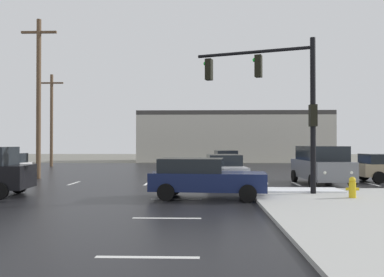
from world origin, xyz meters
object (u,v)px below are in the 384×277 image
sedan_silver (225,169)px  sedan_navy (204,177)px  traffic_signal_mast (280,92)px  sedan_blue (225,159)px  suv_grey (321,164)px  fire_hydrant (352,187)px  utility_pole_distant (52,118)px  utility_pole_far (39,95)px

sedan_silver → sedan_navy: (-1.08, -4.86, 0.00)m
traffic_signal_mast → sedan_blue: traffic_signal_mast is taller
traffic_signal_mast → suv_grey: size_ratio=1.31×
fire_hydrant → sedan_silver: sedan_silver is taller
utility_pole_distant → traffic_signal_mast: bearing=-49.1°
fire_hydrant → traffic_signal_mast: bearing=143.8°
sedan_blue → utility_pole_distant: size_ratio=0.54×
fire_hydrant → suv_grey: suv_grey is taller
sedan_navy → sedan_blue: bearing=89.8°
traffic_signal_mast → sedan_navy: size_ratio=1.38×
fire_hydrant → utility_pole_far: utility_pole_far is taller
suv_grey → utility_pole_distant: size_ratio=0.56×
sedan_silver → sedan_navy: size_ratio=0.99×
sedan_silver → utility_pole_far: size_ratio=0.47×
traffic_signal_mast → sedan_silver: size_ratio=1.39×
sedan_blue → utility_pole_distant: (-16.14, 3.19, 3.70)m
traffic_signal_mast → fire_hydrant: bearing=163.1°
fire_hydrant → sedan_blue: sedan_blue is taller
fire_hydrant → suv_grey: bearing=84.7°
sedan_silver → suv_grey: (5.09, 0.57, 0.24)m
sedan_blue → sedan_navy: (-1.77, -18.34, 0.00)m
sedan_blue → suv_grey: (4.39, -12.91, 0.24)m
sedan_blue → utility_pole_far: (-11.98, -9.78, 4.30)m
sedan_navy → utility_pole_far: (-10.20, 8.57, 4.30)m
sedan_silver → utility_pole_distant: (-15.45, 16.67, 3.70)m
fire_hydrant → sedan_blue: size_ratio=0.17×
sedan_navy → suv_grey: size_ratio=0.95×
sedan_navy → utility_pole_far: 14.00m
sedan_silver → utility_pole_distant: bearing=-140.6°
sedan_blue → sedan_navy: bearing=169.0°
fire_hydrant → sedan_navy: size_ratio=0.17×
traffic_signal_mast → sedan_blue: 17.57m
suv_grey → utility_pole_far: (-16.37, 3.13, 4.06)m
utility_pole_far → sedan_navy: bearing=-40.0°
fire_hydrant → utility_pole_distant: bearing=132.1°
utility_pole_distant → fire_hydrant: bearing=-47.9°
suv_grey → sedan_navy: bearing=-51.1°
suv_grey → utility_pole_far: 17.15m
utility_pole_far → utility_pole_distant: utility_pole_far is taller
sedan_navy → utility_pole_distant: utility_pole_distant is taller
fire_hydrant → utility_pole_far: 18.83m
sedan_blue → sedan_navy: same height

